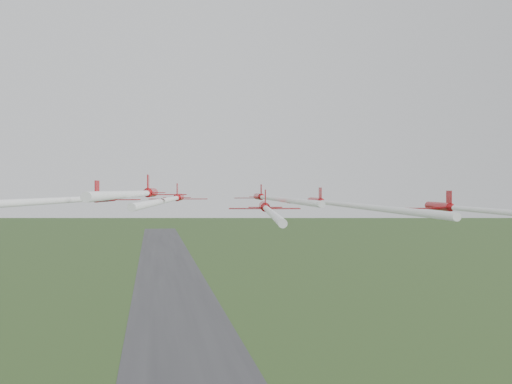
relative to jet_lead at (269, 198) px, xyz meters
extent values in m
cube|color=#37383A|center=(-9.20, 191.79, -48.19)|extent=(38.00, 900.00, 0.04)
cylinder|color=#AB0B11|center=(1.38, 16.17, 0.03)|extent=(2.01, 9.44, 1.21)
cone|color=#AB0B11|center=(1.87, 21.82, 0.03)|extent=(1.38, 2.08, 1.21)
cone|color=#AB0B11|center=(0.93, 10.84, 0.03)|extent=(1.21, 1.41, 1.10)
ellipsoid|color=black|center=(1.57, 18.36, 0.47)|extent=(0.55, 1.08, 0.35)
cube|color=#AB0B11|center=(1.31, 15.29, -0.24)|extent=(9.91, 3.68, 0.11)
cube|color=#AB0B11|center=(1.02, 11.88, 0.03)|extent=(4.51, 1.69, 0.09)
cube|color=#AB0B11|center=(1.03, 12.10, 1.24)|extent=(0.28, 1.99, 2.21)
cylinder|color=silver|center=(-1.36, -15.93, -0.02)|extent=(5.13, 52.38, 0.66)
cylinder|color=#AB0B11|center=(-14.71, 2.39, 0.10)|extent=(2.19, 9.25, 1.19)
cone|color=#AB0B11|center=(-14.10, 7.91, 0.10)|extent=(1.39, 2.06, 1.19)
cone|color=#AB0B11|center=(-15.29, -2.81, 0.10)|extent=(1.22, 1.41, 1.08)
ellipsoid|color=black|center=(-14.47, 4.53, 0.53)|extent=(0.56, 1.07, 0.35)
cube|color=#AB0B11|center=(-14.81, 1.53, -0.17)|extent=(9.75, 3.83, 0.11)
cube|color=#AB0B11|center=(-15.18, -1.80, 0.10)|extent=(4.43, 1.76, 0.09)
cube|color=#AB0B11|center=(-15.15, -1.58, 1.29)|extent=(0.32, 1.94, 2.16)
cylinder|color=silver|center=(-17.96, -26.99, 0.05)|extent=(5.86, 47.23, 0.65)
cylinder|color=#AB0B11|center=(8.76, 2.25, -0.63)|extent=(2.16, 9.59, 1.23)
cone|color=#AB0B11|center=(9.33, 7.98, -0.63)|extent=(1.42, 2.13, 1.23)
cone|color=#AB0B11|center=(8.23, -3.15, -0.63)|extent=(1.25, 1.45, 1.12)
ellipsoid|color=black|center=(8.98, 4.48, -0.18)|extent=(0.57, 1.10, 0.36)
cube|color=#AB0B11|center=(8.68, 1.36, -0.91)|extent=(10.09, 3.86, 0.11)
cube|color=#AB0B11|center=(8.34, -2.10, -0.63)|extent=(4.59, 1.78, 0.09)
cube|color=#AB0B11|center=(8.36, -1.87, 0.60)|extent=(0.31, 2.02, 2.24)
cylinder|color=silver|center=(5.70, -28.86, -0.69)|extent=(5.61, 50.24, 0.67)
cylinder|color=#AB0B11|center=(-25.60, -10.47, 0.25)|extent=(2.85, 9.51, 1.22)
cone|color=#AB0B11|center=(-24.60, -4.84, 0.25)|extent=(1.55, 2.18, 1.22)
cone|color=#AB0B11|center=(-26.54, -15.78, 0.25)|extent=(1.33, 1.51, 1.11)
ellipsoid|color=black|center=(-25.21, -8.28, 0.69)|extent=(0.64, 1.12, 0.36)
cube|color=#AB0B11|center=(-25.75, -11.35, -0.03)|extent=(10.13, 4.55, 0.11)
cube|color=#AB0B11|center=(-26.36, -14.74, 0.25)|extent=(4.61, 2.09, 0.09)
cube|color=#AB0B11|center=(-26.32, -14.52, 1.47)|extent=(0.46, 1.99, 2.22)
cylinder|color=silver|center=(-29.70, -33.61, 0.19)|extent=(6.76, 34.57, 0.67)
cylinder|color=#AB0B11|center=(-3.91, -16.05, -0.93)|extent=(2.69, 9.36, 1.20)
cone|color=#AB0B11|center=(-3.00, -10.49, -0.93)|extent=(1.50, 2.14, 1.20)
cone|color=#AB0B11|center=(-4.77, -21.28, -0.93)|extent=(1.29, 1.47, 1.09)
ellipsoid|color=black|center=(-3.56, -13.89, -0.50)|extent=(0.62, 1.10, 0.35)
cube|color=#AB0B11|center=(-4.05, -16.91, -1.21)|extent=(9.95, 4.36, 0.11)
cube|color=#AB0B11|center=(-4.60, -20.25, -0.93)|extent=(4.53, 2.00, 0.09)
cube|color=#AB0B11|center=(-4.57, -20.04, 0.27)|extent=(0.43, 1.96, 2.19)
cylinder|color=silver|center=(-7.56, -38.29, -0.99)|extent=(6.03, 32.96, 0.66)
cylinder|color=#AB0B11|center=(20.63, -18.74, -0.98)|extent=(2.54, 9.00, 1.16)
cone|color=#AB0B11|center=(21.48, -13.40, -0.98)|extent=(1.44, 2.05, 1.16)
cone|color=#AB0B11|center=(19.83, -23.77, -0.98)|extent=(1.24, 1.41, 1.05)
ellipsoid|color=black|center=(20.96, -16.67, -0.56)|extent=(0.59, 1.05, 0.34)
cube|color=#AB0B11|center=(20.50, -19.57, -1.24)|extent=(9.56, 4.15, 0.11)
cube|color=#AB0B11|center=(19.99, -22.79, -0.98)|extent=(4.35, 1.90, 0.08)
cube|color=#AB0B11|center=(20.02, -22.58, 0.18)|extent=(0.40, 1.88, 2.10)
cylinder|color=#AB0B11|center=(-19.23, -27.89, 1.03)|extent=(1.64, 7.81, 1.00)
cone|color=#AB0B11|center=(-18.84, -23.21, 1.03)|extent=(1.14, 1.72, 1.00)
cone|color=#AB0B11|center=(-19.60, -32.29, 1.03)|extent=(1.00, 1.17, 0.91)
ellipsoid|color=black|center=(-19.08, -26.07, 1.40)|extent=(0.45, 0.90, 0.29)
cube|color=#AB0B11|center=(-19.29, -28.61, 0.80)|extent=(8.19, 3.03, 0.09)
cube|color=#AB0B11|center=(-19.53, -31.43, 1.03)|extent=(3.73, 1.39, 0.07)
cube|color=#AB0B11|center=(-19.51, -31.25, 2.04)|extent=(0.23, 1.64, 1.82)
cylinder|color=silver|center=(-20.95, -48.54, 0.99)|extent=(3.17, 31.54, 0.55)
camera|label=1|loc=(-19.10, -92.91, 1.34)|focal=40.00mm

